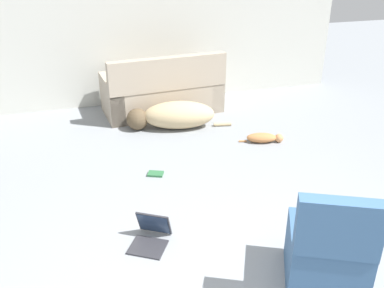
{
  "coord_description": "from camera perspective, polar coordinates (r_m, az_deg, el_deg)",
  "views": [
    {
      "loc": [
        -1.02,
        -1.82,
        2.36
      ],
      "look_at": [
        0.12,
        1.98,
        0.45
      ],
      "focal_mm": 40.0,
      "sensor_mm": 36.0,
      "label": 1
    }
  ],
  "objects": [
    {
      "name": "side_chair",
      "position": [
        3.37,
        17.61,
        -13.61
      ],
      "size": [
        0.75,
        0.77,
        0.87
      ],
      "rotation": [
        0.0,
        0.0,
        2.69
      ],
      "color": "#385B84",
      "rests_on": "ground_plane"
    },
    {
      "name": "laptop_open",
      "position": [
        3.76,
        -5.44,
        -11.75
      ],
      "size": [
        0.44,
        0.45,
        0.25
      ],
      "rotation": [
        0.0,
        0.0,
        -0.55
      ],
      "color": "#2D2D33",
      "rests_on": "ground_plane"
    },
    {
      "name": "book_green",
      "position": [
        4.76,
        -4.89,
        -3.99
      ],
      "size": [
        0.2,
        0.17,
        0.02
      ],
      "rotation": [
        0.0,
        0.0,
        -0.41
      ],
      "color": "#2D663D",
      "rests_on": "ground_plane"
    },
    {
      "name": "wall_back",
      "position": [
        6.64,
        -8.01,
        16.65
      ],
      "size": [
        6.71,
        0.06,
        2.69
      ],
      "color": "beige",
      "rests_on": "ground_plane"
    },
    {
      "name": "dog",
      "position": [
        5.86,
        -2.49,
        3.81
      ],
      "size": [
        1.45,
        0.62,
        0.38
      ],
      "rotation": [
        0.0,
        0.0,
        2.94
      ],
      "color": "tan",
      "rests_on": "ground_plane"
    },
    {
      "name": "couch",
      "position": [
        6.42,
        -3.95,
        6.79
      ],
      "size": [
        1.76,
        0.95,
        0.9
      ],
      "rotation": [
        0.0,
        0.0,
        3.22
      ],
      "color": "tan",
      "rests_on": "ground_plane"
    },
    {
      "name": "cat",
      "position": [
        5.56,
        9.58,
        0.83
      ],
      "size": [
        0.57,
        0.28,
        0.12
      ],
      "rotation": [
        0.0,
        0.0,
        6.0
      ],
      "color": "#BC7A47",
      "rests_on": "ground_plane"
    }
  ]
}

